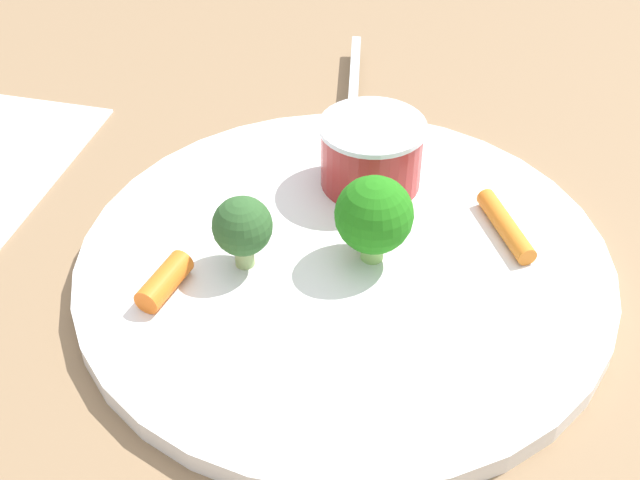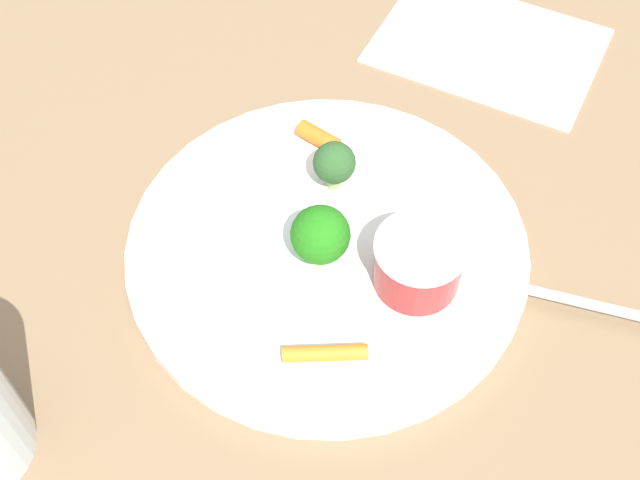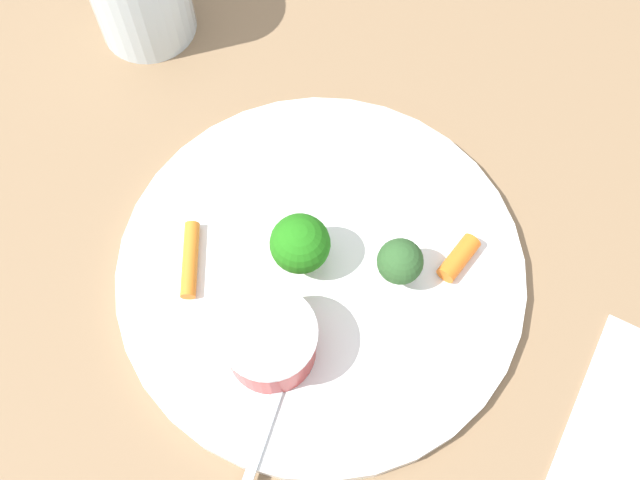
# 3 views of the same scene
# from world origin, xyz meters

# --- Properties ---
(ground_plane) EXTENTS (2.40, 2.40, 0.00)m
(ground_plane) POSITION_xyz_m (0.00, 0.00, 0.00)
(ground_plane) COLOR #846849
(plate) EXTENTS (0.29, 0.29, 0.01)m
(plate) POSITION_xyz_m (0.00, 0.00, 0.01)
(plate) COLOR white
(plate) RESTS_ON ground_plane
(sauce_cup) EXTENTS (0.06, 0.06, 0.04)m
(sauce_cup) POSITION_xyz_m (0.07, -0.01, 0.03)
(sauce_cup) COLOR maroon
(sauce_cup) RESTS_ON plate
(broccoli_floret_0) EXTENTS (0.04, 0.04, 0.05)m
(broccoli_floret_0) POSITION_xyz_m (-0.00, -0.01, 0.04)
(broccoli_floret_0) COLOR #8BBE5F
(broccoli_floret_0) RESTS_ON plate
(broccoli_floret_1) EXTENTS (0.03, 0.03, 0.04)m
(broccoli_floret_1) POSITION_xyz_m (-0.01, 0.05, 0.04)
(broccoli_floret_1) COLOR #94AE6A
(broccoli_floret_1) RESTS_ON plate
(carrot_stick_0) EXTENTS (0.06, 0.03, 0.01)m
(carrot_stick_0) POSITION_xyz_m (0.03, -0.09, 0.02)
(carrot_stick_0) COLOR orange
(carrot_stick_0) RESTS_ON plate
(carrot_stick_1) EXTENTS (0.04, 0.02, 0.01)m
(carrot_stick_1) POSITION_xyz_m (-0.04, 0.09, 0.02)
(carrot_stick_1) COLOR orange
(carrot_stick_1) RESTS_ON plate
(fork) EXTENTS (0.20, 0.02, 0.00)m
(fork) POSITION_xyz_m (0.15, 0.01, 0.01)
(fork) COLOR #B2C1C8
(fork) RESTS_ON plate
(napkin) EXTENTS (0.21, 0.16, 0.00)m
(napkin) POSITION_xyz_m (0.06, 0.26, 0.00)
(napkin) COLOR silver
(napkin) RESTS_ON ground_plane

